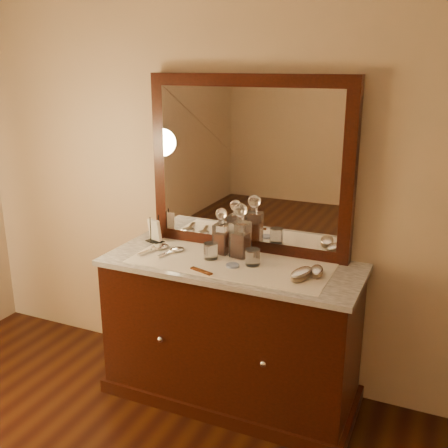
# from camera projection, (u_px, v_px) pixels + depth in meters

# --- Properties ---
(dresser_cabinet) EXTENTS (1.40, 0.55, 0.82)m
(dresser_cabinet) POSITION_uv_depth(u_px,v_px,m) (231.00, 334.00, 3.02)
(dresser_cabinet) COLOR black
(dresser_cabinet) RESTS_ON floor
(dresser_plinth) EXTENTS (1.46, 0.59, 0.08)m
(dresser_plinth) POSITION_uv_depth(u_px,v_px,m) (231.00, 389.00, 3.13)
(dresser_plinth) COLOR black
(dresser_plinth) RESTS_ON floor
(knob_left) EXTENTS (0.04, 0.04, 0.04)m
(knob_left) POSITION_uv_depth(u_px,v_px,m) (160.00, 339.00, 2.88)
(knob_left) COLOR silver
(knob_left) RESTS_ON dresser_cabinet
(knob_right) EXTENTS (0.04, 0.04, 0.04)m
(knob_right) POSITION_uv_depth(u_px,v_px,m) (263.00, 364.00, 2.64)
(knob_right) COLOR silver
(knob_right) RESTS_ON dresser_cabinet
(marble_top) EXTENTS (1.44, 0.59, 0.03)m
(marble_top) POSITION_uv_depth(u_px,v_px,m) (231.00, 265.00, 2.90)
(marble_top) COLOR white
(marble_top) RESTS_ON dresser_cabinet
(mirror_frame) EXTENTS (1.20, 0.08, 1.00)m
(mirror_frame) POSITION_uv_depth(u_px,v_px,m) (249.00, 165.00, 2.96)
(mirror_frame) COLOR black
(mirror_frame) RESTS_ON marble_top
(mirror_glass) EXTENTS (1.06, 0.01, 0.86)m
(mirror_glass) POSITION_uv_depth(u_px,v_px,m) (247.00, 166.00, 2.93)
(mirror_glass) COLOR white
(mirror_glass) RESTS_ON marble_top
(lace_runner) EXTENTS (1.10, 0.45, 0.00)m
(lace_runner) POSITION_uv_depth(u_px,v_px,m) (230.00, 263.00, 2.87)
(lace_runner) COLOR white
(lace_runner) RESTS_ON marble_top
(pin_dish) EXTENTS (0.08, 0.08, 0.01)m
(pin_dish) POSITION_uv_depth(u_px,v_px,m) (233.00, 265.00, 2.82)
(pin_dish) COLOR white
(pin_dish) RESTS_ON lace_runner
(comb) EXTENTS (0.14, 0.07, 0.01)m
(comb) POSITION_uv_depth(u_px,v_px,m) (201.00, 271.00, 2.75)
(comb) COLOR brown
(comb) RESTS_ON lace_runner
(napkin_rack) EXTENTS (0.13, 0.10, 0.16)m
(napkin_rack) POSITION_uv_depth(u_px,v_px,m) (155.00, 232.00, 3.20)
(napkin_rack) COLOR black
(napkin_rack) RESTS_ON marble_top
(decanter_left) EXTENTS (0.08, 0.08, 0.27)m
(decanter_left) POSITION_uv_depth(u_px,v_px,m) (222.00, 236.00, 2.99)
(decanter_left) COLOR maroon
(decanter_left) RESTS_ON lace_runner
(decanter_right) EXTENTS (0.11, 0.11, 0.31)m
(decanter_right) POSITION_uv_depth(u_px,v_px,m) (240.00, 236.00, 2.94)
(decanter_right) COLOR maroon
(decanter_right) RESTS_ON lace_runner
(brush_near) EXTENTS (0.11, 0.19, 0.05)m
(brush_near) POSITION_uv_depth(u_px,v_px,m) (301.00, 274.00, 2.66)
(brush_near) COLOR #8E7557
(brush_near) RESTS_ON lace_runner
(brush_far) EXTENTS (0.09, 0.15, 0.04)m
(brush_far) POSITION_uv_depth(u_px,v_px,m) (317.00, 271.00, 2.70)
(brush_far) COLOR #8E7557
(brush_far) RESTS_ON lace_runner
(hand_mirror_outer) EXTENTS (0.11, 0.24, 0.02)m
(hand_mirror_outer) POSITION_uv_depth(u_px,v_px,m) (158.00, 248.00, 3.08)
(hand_mirror_outer) COLOR silver
(hand_mirror_outer) RESTS_ON lace_runner
(hand_mirror_inner) EXTENTS (0.10, 0.20, 0.02)m
(hand_mirror_inner) POSITION_uv_depth(u_px,v_px,m) (175.00, 250.00, 3.04)
(hand_mirror_inner) COLOR silver
(hand_mirror_inner) RESTS_ON lace_runner
(tumblers) EXTENTS (0.33, 0.09, 0.09)m
(tumblers) POSITION_uv_depth(u_px,v_px,m) (231.00, 254.00, 2.88)
(tumblers) COLOR white
(tumblers) RESTS_ON lace_runner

